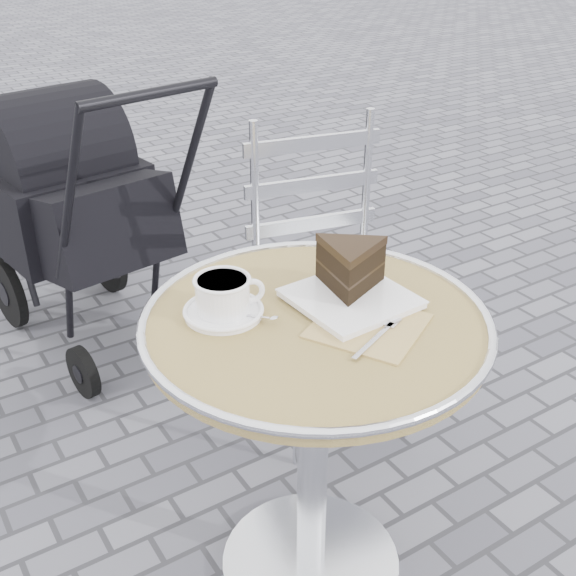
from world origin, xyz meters
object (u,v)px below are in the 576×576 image
bistro_chair (321,240)px  baby_stroller (75,218)px  cappuccino_set (224,299)px  cake_plate_set (351,273)px  cafe_table (314,384)px

bistro_chair → baby_stroller: size_ratio=0.89×
bistro_chair → baby_stroller: baby_stroller is taller
cappuccino_set → bistro_chair: (0.56, 0.45, -0.19)m
cappuccino_set → cake_plate_set: bearing=-0.5°
cake_plate_set → bistro_chair: size_ratio=0.39×
cake_plate_set → baby_stroller: bearing=95.6°
cafe_table → baby_stroller: (-0.09, 1.38, -0.10)m
cafe_table → baby_stroller: 1.39m
cappuccino_set → baby_stroller: bearing=103.8°
cafe_table → bistro_chair: bearing=54.1°
cake_plate_set → bistro_chair: 0.64m
cappuccino_set → baby_stroller: (0.06, 1.27, -0.30)m
cappuccino_set → cake_plate_set: cake_plate_set is taller
cafe_table → cake_plate_set: (0.11, 0.04, 0.22)m
cappuccino_set → bistro_chair: 0.74m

